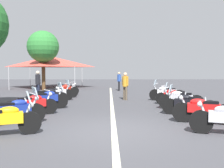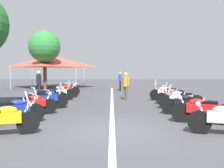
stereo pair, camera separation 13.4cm
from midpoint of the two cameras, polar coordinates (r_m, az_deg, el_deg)
ground_plane at (r=7.31m, az=0.56°, el=-10.90°), size 80.00×80.00×0.00m
lane_centre_stripe at (r=12.61m, az=0.30°, el=-4.86°), size 23.88×0.16×0.01m
motorcycle_left_row_0 at (r=7.26m, az=-23.99°, el=-7.52°), size 0.97×1.96×1.21m
motorcycle_left_row_1 at (r=8.63m, az=-21.66°, el=-5.74°), size 1.25×1.84×1.22m
motorcycle_left_row_2 at (r=10.08m, az=-18.09°, el=-4.49°), size 1.27×1.86×0.99m
motorcycle_left_row_3 at (r=11.46m, az=-14.81°, el=-3.39°), size 1.18×1.87×1.23m
motorcycle_left_row_4 at (r=12.85m, az=-14.41°, el=-2.76°), size 1.21×1.89×1.00m
motorcycle_left_row_5 at (r=14.45m, az=-12.36°, el=-2.02°), size 1.32×1.78×1.22m
motorcycle_left_row_6 at (r=15.91m, az=-11.23°, el=-1.59°), size 1.05×1.95×1.00m
motorcycle_left_row_7 at (r=17.24m, az=-10.66°, el=-1.22°), size 1.10×1.96×0.99m
motorcycle_right_row_1 at (r=8.74m, az=20.75°, el=-5.63°), size 0.92×1.99×1.02m
motorcycle_right_row_2 at (r=10.02m, az=17.76°, el=-4.44°), size 1.10×2.00×1.21m
motorcycle_right_row_3 at (r=11.53m, az=16.00°, el=-3.38°), size 0.89×1.99×1.23m
motorcycle_right_row_4 at (r=12.88m, az=14.79°, el=-2.80°), size 1.11×1.88×0.99m
motorcycle_right_row_5 at (r=14.44m, az=13.00°, el=-2.03°), size 1.03×1.95×1.22m
bystander_0 at (r=21.02m, az=2.12°, el=0.98°), size 0.53×0.32×1.62m
bystander_1 at (r=14.49m, az=3.50°, el=0.00°), size 0.45×0.35×1.65m
bystander_2 at (r=16.49m, az=-16.52°, el=0.49°), size 0.42×0.38×1.74m
roadside_tree_1 at (r=22.58m, az=-15.34°, el=8.35°), size 2.78×2.78×5.25m
event_tent at (r=25.44m, az=-13.89°, el=5.13°), size 6.52×6.52×3.20m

